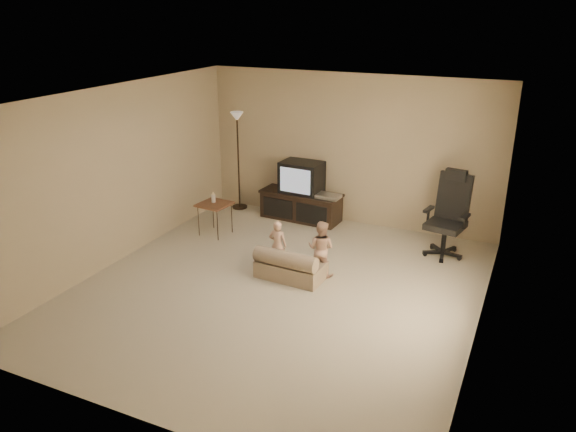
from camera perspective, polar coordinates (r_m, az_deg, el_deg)
name	(u,v)px	position (r m, az deg, el deg)	size (l,w,h in m)	color
floor	(278,289)	(7.43, -1.02, -7.43)	(5.50, 5.50, 0.00)	#B2A68D
room_shell	(277,178)	(6.85, -1.10, 3.84)	(5.50, 5.50, 5.50)	silver
tv_stand	(301,196)	(9.64, 1.38, 2.07)	(1.45, 0.61, 1.02)	black
office_chair	(447,225)	(8.58, 15.87, -0.92)	(0.69, 0.72, 1.27)	black
side_table	(214,204)	(9.04, -7.48, 1.19)	(0.52, 0.52, 0.71)	brown
floor_lamp	(238,139)	(10.00, -5.14, 7.80)	(0.27, 0.27, 1.76)	black
child_sofa	(289,267)	(7.62, 0.14, -5.15)	(0.94, 0.57, 0.44)	gray
toddler_left	(278,245)	(7.84, -1.06, -2.97)	(0.26, 0.19, 0.72)	tan
toddler_right	(321,248)	(7.66, 3.36, -3.31)	(0.38, 0.21, 0.79)	tan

